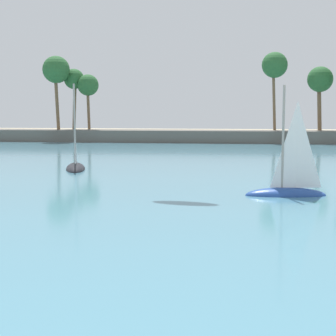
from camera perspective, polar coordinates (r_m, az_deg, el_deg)
name	(u,v)px	position (r m, az deg, el deg)	size (l,w,h in m)	color
sea	(219,149)	(61.77, 5.76, 2.15)	(220.00, 105.02, 0.06)	teal
palm_headland	(256,114)	(74.11, 9.79, 5.98)	(91.50, 6.79, 13.37)	#605B54
sailboat_near_shore	(288,185)	(28.13, 13.27, -1.87)	(4.50, 1.85, 6.34)	#234793
sailboat_mid_bay	(75,161)	(40.34, -10.34, 0.77)	(2.82, 5.11, 7.09)	black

